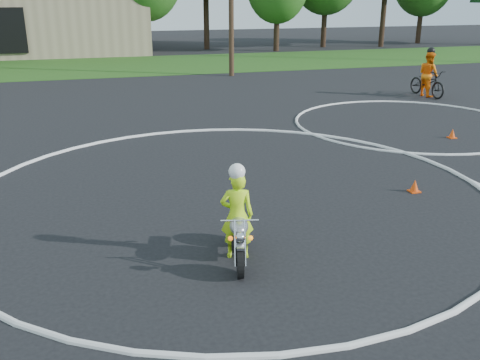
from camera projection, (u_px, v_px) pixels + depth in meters
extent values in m
plane|color=black|center=(272.00, 249.00, 9.76)|extent=(120.00, 120.00, 0.00)
cube|color=#1E4714|center=(132.00, 66.00, 34.22)|extent=(120.00, 10.00, 0.02)
torus|color=silver|center=(229.00, 192.00, 12.47)|extent=(12.12, 12.12, 0.12)
torus|color=silver|center=(408.00, 123.00, 19.11)|extent=(8.10, 8.10, 0.10)
cylinder|color=black|center=(240.00, 262.00, 8.70)|extent=(0.23, 0.54, 0.53)
cylinder|color=black|center=(237.00, 230.00, 9.88)|extent=(0.23, 0.54, 0.53)
cube|color=black|center=(238.00, 239.00, 9.30)|extent=(0.36, 0.53, 0.27)
ellipsoid|color=#B2B2B7|center=(239.00, 226.00, 9.02)|extent=(0.44, 0.63, 0.25)
cube|color=black|center=(238.00, 217.00, 9.46)|extent=(0.35, 0.57, 0.09)
cylinder|color=silver|center=(235.00, 243.00, 8.66)|extent=(0.11, 0.32, 0.72)
cylinder|color=white|center=(245.00, 243.00, 8.67)|extent=(0.11, 0.32, 0.72)
cube|color=silver|center=(240.00, 247.00, 8.59)|extent=(0.17, 0.22, 0.04)
cylinder|color=white|center=(240.00, 221.00, 8.70)|extent=(0.61, 0.18, 0.03)
sphere|color=silver|center=(241.00, 237.00, 8.46)|extent=(0.16, 0.16, 0.16)
sphere|color=orange|center=(230.00, 238.00, 8.48)|extent=(0.08, 0.08, 0.08)
sphere|color=orange|center=(251.00, 238.00, 8.49)|extent=(0.08, 0.08, 0.08)
cylinder|color=silver|center=(245.00, 235.00, 9.68)|extent=(0.24, 0.71, 0.07)
imported|color=#C5FE1A|center=(237.00, 215.00, 9.21)|extent=(0.65, 0.50, 1.58)
sphere|color=white|center=(237.00, 172.00, 8.90)|extent=(0.28, 0.28, 0.28)
imported|color=black|center=(427.00, 83.00, 23.92)|extent=(0.96, 2.31, 1.18)
imported|color=orange|center=(428.00, 74.00, 23.79)|extent=(0.82, 1.01, 1.97)
sphere|color=black|center=(431.00, 51.00, 23.46)|extent=(0.34, 0.34, 0.34)
cone|color=#EA460C|center=(415.00, 186.00, 12.49)|extent=(0.22, 0.22, 0.30)
cube|color=#EA460C|center=(414.00, 191.00, 12.53)|extent=(0.24, 0.24, 0.03)
cone|color=#EA460C|center=(452.00, 133.00, 17.14)|extent=(0.22, 0.22, 0.30)
cube|color=#EA460C|center=(452.00, 137.00, 17.18)|extent=(0.24, 0.24, 0.03)
cube|color=black|center=(2.00, 31.00, 35.89)|extent=(3.00, 0.16, 3.00)
cylinder|color=#382619|center=(148.00, 32.00, 40.55)|extent=(0.44, 0.44, 3.24)
cylinder|color=#382619|center=(206.00, 24.00, 43.56)|extent=(0.44, 0.44, 3.96)
cylinder|color=#382619|center=(276.00, 32.00, 42.34)|extent=(0.44, 0.44, 2.88)
cylinder|color=#382619|center=(324.00, 25.00, 45.35)|extent=(0.44, 0.44, 3.60)
cylinder|color=#382619|center=(383.00, 21.00, 45.64)|extent=(0.44, 0.44, 4.32)
cylinder|color=#382619|center=(419.00, 25.00, 48.95)|extent=(0.44, 0.44, 3.24)
cylinder|color=#382619|center=(94.00, 34.00, 40.46)|extent=(0.44, 0.44, 2.88)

